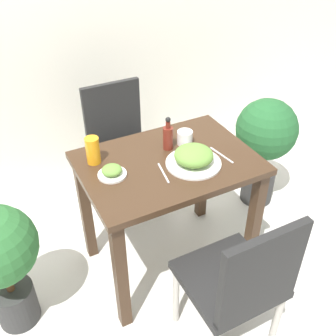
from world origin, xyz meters
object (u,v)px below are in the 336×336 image
drink_cup (185,138)px  sauce_bottle (168,137)px  chair_far (120,143)px  food_plate (194,157)px  potted_plant_right (265,139)px  chair_near (240,282)px  side_plate (112,172)px  juice_glass (93,150)px

drink_cup → sauce_bottle: 0.11m
chair_far → food_plate: bearing=-81.2°
potted_plant_right → chair_near: bearing=-133.9°
chair_near → sauce_bottle: bearing=-92.7°
chair_near → side_plate: chair_near is taller
drink_cup → chair_near: bearing=-100.5°
food_plate → juice_glass: bearing=150.4°
side_plate → potted_plant_right: size_ratio=0.18×
drink_cup → potted_plant_right: size_ratio=0.11×
side_plate → drink_cup: size_ratio=1.69×
food_plate → sauce_bottle: bearing=103.5°
chair_near → side_plate: (-0.32, 0.67, 0.28)m
chair_far → sauce_bottle: (0.07, -0.57, 0.33)m
drink_cup → sauce_bottle: sauce_bottle is taller
food_plate → side_plate: size_ratio=2.00×
food_plate → chair_near: bearing=-98.3°
sauce_bottle → food_plate: bearing=-76.5°
chair_near → juice_glass: bearing=-66.0°
drink_cup → juice_glass: bearing=173.4°
chair_near → chair_far: bearing=-88.5°
sauce_bottle → potted_plant_right: 0.89m
food_plate → drink_cup: bearing=73.2°
chair_near → juice_glass: (-0.37, 0.82, 0.33)m
side_plate → sauce_bottle: 0.38m
chair_near → food_plate: size_ratio=3.13×
chair_far → sauce_bottle: 0.66m
side_plate → chair_near: bearing=-64.1°
sauce_bottle → potted_plant_right: bearing=8.9°
sauce_bottle → chair_near: bearing=-92.7°
food_plate → drink_cup: food_plate is taller
side_plate → potted_plant_right: (1.18, 0.22, -0.27)m
juice_glass → drink_cup: bearing=-6.6°
chair_far → drink_cup: bearing=-72.6°
chair_far → juice_glass: bearing=-123.1°
chair_near → chair_far: size_ratio=1.00×
side_plate → drink_cup: drink_cup is taller
sauce_bottle → juice_glass: bearing=171.5°
drink_cup → sauce_bottle: size_ratio=0.44×
food_plate → drink_cup: size_ratio=3.37×
juice_glass → sauce_bottle: 0.41m
juice_glass → potted_plant_right: (1.22, 0.07, -0.32)m
side_plate → sauce_bottle: bearing=14.3°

